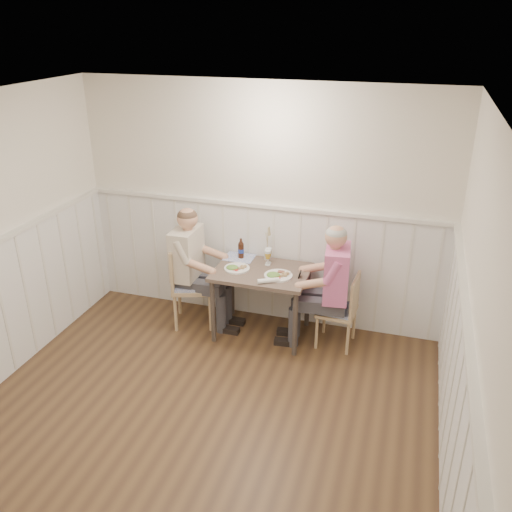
# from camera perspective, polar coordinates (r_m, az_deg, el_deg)

# --- Properties ---
(ground_plane) EXTENTS (4.50, 4.50, 0.00)m
(ground_plane) POSITION_cam_1_polar(r_m,az_deg,el_deg) (4.63, -7.85, -19.43)
(ground_plane) COLOR #46301F
(room_shell) EXTENTS (4.04, 4.54, 2.60)m
(room_shell) POSITION_cam_1_polar(r_m,az_deg,el_deg) (3.75, -9.14, -2.34)
(room_shell) COLOR white
(room_shell) RESTS_ON ground
(wainscot) EXTENTS (4.00, 4.49, 1.34)m
(wainscot) POSITION_cam_1_polar(r_m,az_deg,el_deg) (4.70, -4.87, -7.84)
(wainscot) COLOR white
(wainscot) RESTS_ON ground
(dining_table) EXTENTS (0.97, 0.70, 0.75)m
(dining_table) POSITION_cam_1_polar(r_m,az_deg,el_deg) (5.64, 0.59, -2.43)
(dining_table) COLOR brown
(dining_table) RESTS_ON ground
(chair_right) EXTENTS (0.40, 0.40, 0.80)m
(chair_right) POSITION_cam_1_polar(r_m,az_deg,el_deg) (5.61, 9.02, -5.43)
(chair_right) COLOR tan
(chair_right) RESTS_ON ground
(chair_left) EXTENTS (0.55, 0.55, 0.93)m
(chair_left) POSITION_cam_1_polar(r_m,az_deg,el_deg) (5.96, -7.18, -2.68)
(chair_left) COLOR tan
(chair_left) RESTS_ON ground
(man_in_pink) EXTENTS (0.66, 0.46, 1.35)m
(man_in_pink) POSITION_cam_1_polar(r_m,az_deg,el_deg) (5.54, 7.90, -4.21)
(man_in_pink) COLOR #3F3F47
(man_in_pink) RESTS_ON ground
(diner_cream) EXTENTS (0.63, 0.44, 1.37)m
(diner_cream) POSITION_cam_1_polar(r_m,az_deg,el_deg) (5.92, -6.81, -2.10)
(diner_cream) COLOR #3F3F47
(diner_cream) RESTS_ON ground
(plate_man) EXTENTS (0.29, 0.29, 0.07)m
(plate_man) POSITION_cam_1_polar(r_m,az_deg,el_deg) (5.46, 2.26, -1.97)
(plate_man) COLOR white
(plate_man) RESTS_ON dining_table
(plate_diner) EXTENTS (0.27, 0.27, 0.07)m
(plate_diner) POSITION_cam_1_polar(r_m,az_deg,el_deg) (5.61, -2.18, -1.21)
(plate_diner) COLOR white
(plate_diner) RESTS_ON dining_table
(beer_glass_a) EXTENTS (0.07, 0.07, 0.17)m
(beer_glass_a) POSITION_cam_1_polar(r_m,az_deg,el_deg) (5.71, 1.33, 0.30)
(beer_glass_a) COLOR silver
(beer_glass_a) RESTS_ON dining_table
(beer_glass_b) EXTENTS (0.07, 0.07, 0.17)m
(beer_glass_b) POSITION_cam_1_polar(r_m,az_deg,el_deg) (5.67, 1.25, 0.08)
(beer_glass_b) COLOR silver
(beer_glass_b) RESTS_ON dining_table
(beer_bottle) EXTENTS (0.06, 0.06, 0.23)m
(beer_bottle) POSITION_cam_1_polar(r_m,az_deg,el_deg) (5.84, -1.59, 0.69)
(beer_bottle) COLOR black
(beer_bottle) RESTS_ON dining_table
(rolled_napkin) EXTENTS (0.21, 0.15, 0.05)m
(rolled_napkin) POSITION_cam_1_polar(r_m,az_deg,el_deg) (5.33, 1.31, -2.61)
(rolled_napkin) COLOR white
(rolled_napkin) RESTS_ON dining_table
(grass_vase) EXTENTS (0.05, 0.05, 0.40)m
(grass_vase) POSITION_cam_1_polar(r_m,az_deg,el_deg) (5.77, 1.09, 1.27)
(grass_vase) COLOR silver
(grass_vase) RESTS_ON dining_table
(gingham_mat) EXTENTS (0.32, 0.25, 0.01)m
(gingham_mat) POSITION_cam_1_polar(r_m,az_deg,el_deg) (5.89, -1.76, -0.14)
(gingham_mat) COLOR #4D62B6
(gingham_mat) RESTS_ON dining_table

